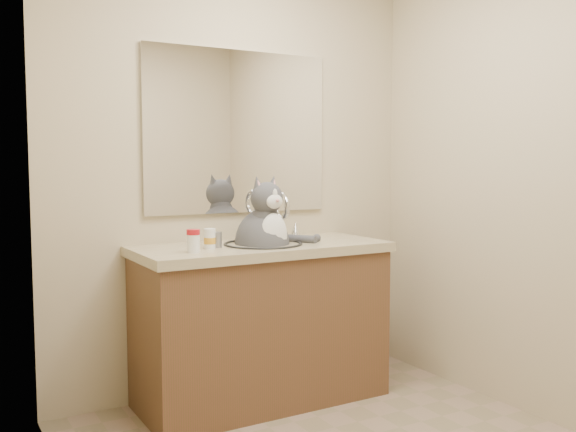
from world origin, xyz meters
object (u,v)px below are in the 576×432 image
object	(u,v)px
pill_bottle_redcap	(193,241)
pill_bottle_orange	(210,239)
grey_canister	(217,240)
cat	(264,239)

from	to	relation	value
pill_bottle_redcap	pill_bottle_orange	xyz separation A→B (m)	(0.12, 0.09, -0.01)
pill_bottle_orange	grey_canister	size ratio (longest dim) A/B	1.27
pill_bottle_redcap	grey_canister	size ratio (longest dim) A/B	1.40
pill_bottle_orange	cat	bearing A→B (deg)	4.63
pill_bottle_redcap	grey_canister	bearing A→B (deg)	31.95
grey_canister	pill_bottle_orange	bearing A→B (deg)	-157.20
cat	pill_bottle_redcap	distance (m)	0.46
pill_bottle_redcap	grey_canister	distance (m)	0.20
cat	pill_bottle_orange	world-z (taller)	cat
pill_bottle_redcap	pill_bottle_orange	bearing A→B (deg)	35.17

